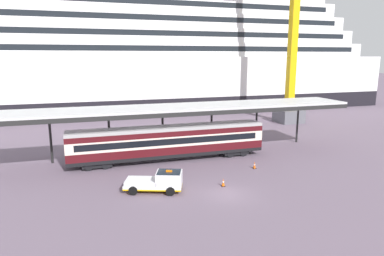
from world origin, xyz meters
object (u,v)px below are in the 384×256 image
Objects in this scene: cruise_ship at (92,55)px; train_carriage at (169,141)px; service_truck at (159,181)px; dockside_crane at (295,26)px; traffic_cone_near at (255,165)px; traffic_cone_mid at (223,182)px.

cruise_ship reaches higher than train_carriage.
dockside_crane is at bearing 40.24° from service_truck.
service_truck is 7.23× the size of traffic_cone_near.
traffic_cone_near is at bearing -35.35° from train_carriage.
cruise_ship is at bearing 93.84° from service_truck.
traffic_cone_mid is 40.00m from dockside_crane.
cruise_ship is 24.27× the size of service_truck.
service_truck is at bearing -86.16° from cruise_ship.
train_carriage is at bearing 106.43° from traffic_cone_mid.
traffic_cone_mid is at bearing -73.57° from train_carriage.
traffic_cone_mid is 0.01× the size of dockside_crane.
traffic_cone_near is at bearing -130.32° from dockside_crane.
dockside_crane reaches higher than train_carriage.
traffic_cone_mid is (9.46, -51.38, -11.98)m from cruise_ship.
train_carriage is 4.11× the size of service_truck.
cruise_ship reaches higher than service_truck.
traffic_cone_mid is (-5.34, -3.88, 0.00)m from traffic_cone_near.
traffic_cone_near is (11.40, 3.24, -0.61)m from service_truck.
service_truck is at bearing -109.42° from train_carriage.
cruise_ship reaches higher than traffic_cone_mid.
cruise_ship is 53.60m from traffic_cone_mid.
service_truck is at bearing -139.76° from dockside_crane.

